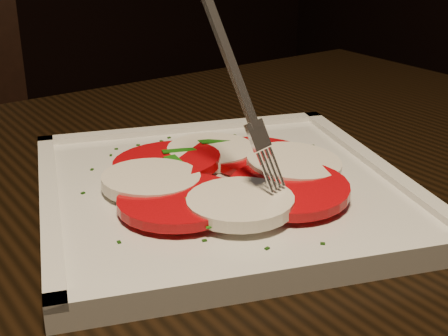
# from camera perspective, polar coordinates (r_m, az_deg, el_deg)

# --- Properties ---
(table) EXTENTS (1.25, 0.88, 0.75)m
(table) POSITION_cam_1_polar(r_m,az_deg,el_deg) (0.59, -4.76, -12.30)
(table) COLOR black
(table) RESTS_ON ground
(plate) EXTENTS (0.38, 0.38, 0.01)m
(plate) POSITION_cam_1_polar(r_m,az_deg,el_deg) (0.55, -0.00, -2.15)
(plate) COLOR silver
(plate) RESTS_ON table
(caprese_salad) EXTENTS (0.25, 0.27, 0.02)m
(caprese_salad) POSITION_cam_1_polar(r_m,az_deg,el_deg) (0.55, -0.00, -0.61)
(caprese_salad) COLOR #C3040F
(caprese_salad) RESTS_ON plate
(fork) EXTENTS (0.06, 0.10, 0.17)m
(fork) POSITION_cam_1_polar(r_m,az_deg,el_deg) (0.50, 0.11, 8.42)
(fork) COLOR white
(fork) RESTS_ON caprese_salad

